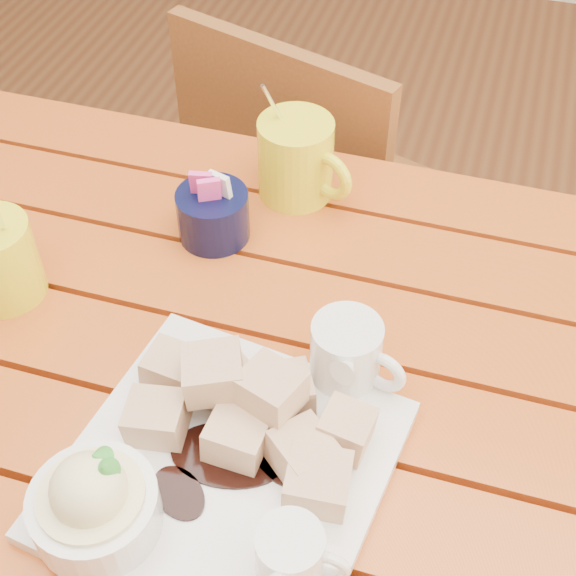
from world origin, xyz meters
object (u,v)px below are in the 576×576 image
(dessert_plate, at_px, (201,467))
(chair_far, at_px, (311,204))
(table, at_px, (248,434))
(coffee_mug_right, at_px, (298,158))

(dessert_plate, height_order, chair_far, dessert_plate)
(table, height_order, chair_far, chair_far)
(coffee_mug_right, relative_size, chair_far, 0.19)
(dessert_plate, xyz_separation_m, coffee_mug_right, (-0.04, 0.43, 0.02))
(table, distance_m, chair_far, 0.65)
(coffee_mug_right, xyz_separation_m, chair_far, (-0.06, 0.31, -0.34))
(dessert_plate, distance_m, coffee_mug_right, 0.43)
(chair_far, bearing_deg, dessert_plate, 115.36)
(coffee_mug_right, bearing_deg, table, -60.27)
(table, xyz_separation_m, chair_far, (-0.09, 0.61, -0.18))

